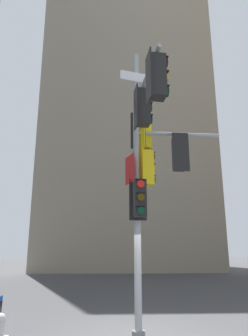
{
  "coord_description": "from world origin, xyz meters",
  "views": [
    {
      "loc": [
        -0.72,
        -8.42,
        2.18
      ],
      "look_at": [
        -0.34,
        0.44,
        4.46
      ],
      "focal_mm": 32.94,
      "sensor_mm": 36.0,
      "label": 1
    }
  ],
  "objects": [
    {
      "name": "building_mid_block",
      "position": [
        0.87,
        27.34,
        18.44
      ],
      "size": [
        17.18,
        17.18,
        36.87
      ],
      "primitive_type": "cube",
      "color": "tan",
      "rests_on": "ground"
    },
    {
      "name": "signal_pole_assembly",
      "position": [
        0.26,
        -0.36,
        4.79
      ],
      "size": [
        2.98,
        3.27,
        7.98
      ],
      "color": "#9EA0A3",
      "rests_on": "ground"
    }
  ]
}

